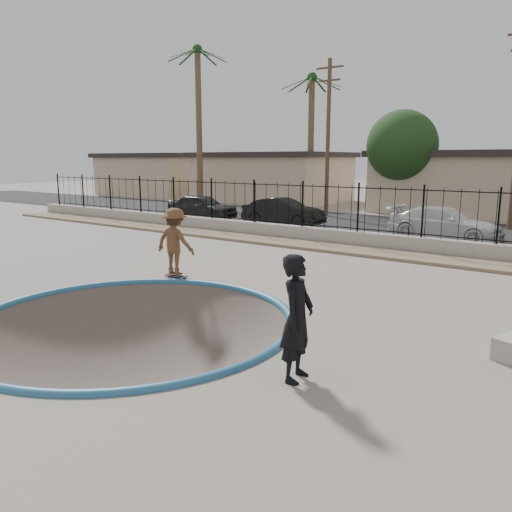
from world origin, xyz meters
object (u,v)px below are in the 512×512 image
object	(u,v)px
car_c	(445,223)
car_a	(202,207)
skater	(175,245)
skateboard	(176,276)
car_b	(283,212)
videographer	(297,318)

from	to	relation	value
car_c	car_a	bearing A→B (deg)	97.59
skater	skateboard	size ratio (longest dim) A/B	2.58
car_a	car_c	world-z (taller)	car_a
car_a	car_c	distance (m)	13.23
car_a	car_c	bearing A→B (deg)	-93.33
skater	car_a	world-z (taller)	skater
car_b	car_c	size ratio (longest dim) A/B	0.90
videographer	car_c	size ratio (longest dim) A/B	0.42
skater	car_a	size ratio (longest dim) A/B	0.47
skateboard	car_b	bearing A→B (deg)	96.27
skater	videographer	bearing A→B (deg)	142.07
car_b	car_a	bearing A→B (deg)	89.51
skateboard	car_c	bearing A→B (deg)	57.92
skater	car_c	distance (m)	12.37
skater	car_c	xyz separation A→B (m)	(4.37, 11.57, -0.25)
skater	skateboard	bearing A→B (deg)	127.64
car_a	car_b	distance (m)	5.25
videographer	car_a	xyz separation A→B (m)	(-15.23, 14.77, -0.26)
skater	skateboard	distance (m)	0.91
videographer	skateboard	bearing A→B (deg)	49.21
car_a	car_b	size ratio (longest dim) A/B	0.98
skateboard	car_a	world-z (taller)	car_a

